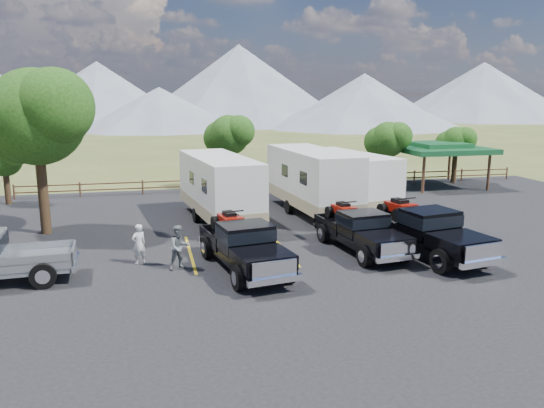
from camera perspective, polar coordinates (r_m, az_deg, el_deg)
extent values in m
plane|color=#455423|center=(20.28, 9.50, -7.52)|extent=(320.00, 320.00, 0.00)
cube|color=black|center=(22.93, 6.62, -5.11)|extent=(44.00, 34.00, 0.04)
cube|color=gold|center=(22.65, -8.76, -5.31)|extent=(0.12, 5.50, 0.01)
cube|color=gold|center=(23.27, 1.13, -4.71)|extent=(0.12, 5.50, 0.01)
cube|color=gold|center=(24.53, 10.24, -4.04)|extent=(0.12, 5.50, 0.01)
cube|color=gold|center=(26.35, 18.27, -3.35)|extent=(0.12, 5.50, 0.01)
cylinder|color=black|center=(27.43, -23.43, 1.54)|extent=(0.48, 0.48, 4.48)
sphere|color=#183E0F|center=(27.10, -24.01, 8.55)|extent=(4.48, 4.48, 4.48)
sphere|color=#183E0F|center=(26.14, -22.33, 9.66)|extent=(3.52, 3.52, 3.52)
sphere|color=#183E0F|center=(27.98, -25.51, 7.83)|extent=(3.84, 3.84, 3.84)
cylinder|color=black|center=(38.73, 12.25, 3.69)|extent=(0.39, 0.39, 2.80)
sphere|color=#183E0F|center=(38.50, 12.39, 6.79)|extent=(2.52, 2.52, 2.52)
sphere|color=#183E0F|center=(38.31, 13.43, 7.12)|extent=(1.98, 1.98, 1.98)
sphere|color=#183E0F|center=(38.66, 11.44, 6.58)|extent=(2.16, 2.16, 2.16)
cylinder|color=black|center=(42.50, 19.01, 3.82)|extent=(0.38, 0.38, 2.52)
sphere|color=#183E0F|center=(42.30, 19.18, 6.35)|extent=(2.24, 2.24, 2.24)
sphere|color=#183E0F|center=(42.20, 20.05, 6.61)|extent=(1.76, 1.76, 1.76)
sphere|color=#183E0F|center=(42.37, 18.40, 6.20)|extent=(1.92, 1.92, 1.92)
cylinder|color=black|center=(37.39, -4.56, 3.86)|extent=(0.41, 0.41, 3.08)
sphere|color=#183E0F|center=(37.14, -4.62, 7.39)|extent=(2.80, 2.80, 2.80)
sphere|color=#183E0F|center=(36.73, -3.57, 7.82)|extent=(2.20, 2.20, 2.20)
sphere|color=#183E0F|center=(37.52, -5.57, 7.11)|extent=(2.40, 2.40, 2.40)
cylinder|color=black|center=(36.06, -26.60, 1.69)|extent=(0.36, 0.36, 2.24)
sphere|color=#183E0F|center=(35.85, -26.84, 4.33)|extent=(2.10, 2.10, 2.10)
sphere|color=#183E0F|center=(35.36, -26.31, 4.66)|extent=(1.65, 1.65, 1.65)
cylinder|color=brown|center=(37.60, -26.00, 1.14)|extent=(0.12, 0.12, 1.00)
cylinder|color=brown|center=(36.91, -19.95, 1.45)|extent=(0.12, 0.12, 1.00)
cylinder|color=brown|center=(36.64, -13.73, 1.75)|extent=(0.12, 0.12, 1.00)
cylinder|color=brown|center=(36.81, -7.50, 2.03)|extent=(0.12, 0.12, 1.00)
cylinder|color=brown|center=(37.41, -1.39, 2.28)|extent=(0.12, 0.12, 1.00)
cylinder|color=brown|center=(38.41, 4.47, 2.50)|extent=(0.12, 0.12, 1.00)
cylinder|color=brown|center=(39.80, 9.97, 2.68)|extent=(0.12, 0.12, 1.00)
cylinder|color=brown|center=(41.52, 15.06, 2.82)|extent=(0.12, 0.12, 1.00)
cylinder|color=brown|center=(43.55, 19.72, 2.94)|extent=(0.12, 0.12, 1.00)
cylinder|color=brown|center=(45.84, 23.93, 3.02)|extent=(0.12, 0.12, 1.00)
cube|color=brown|center=(37.87, 1.58, 2.32)|extent=(36.00, 0.06, 0.08)
cube|color=brown|center=(37.81, 1.58, 2.92)|extent=(36.00, 0.06, 0.08)
cylinder|color=brown|center=(37.23, 15.97, 3.03)|extent=(0.20, 0.20, 2.60)
cylinder|color=brown|center=(41.62, 12.65, 4.08)|extent=(0.20, 0.20, 2.60)
cylinder|color=brown|center=(39.89, 22.28, 3.16)|extent=(0.20, 0.20, 2.60)
cylinder|color=brown|center=(44.02, 18.54, 4.15)|extent=(0.20, 0.20, 2.60)
cube|color=#18552C|center=(40.44, 17.49, 5.68)|extent=(6.20, 6.20, 0.35)
cube|color=#18552C|center=(40.42, 17.51, 6.10)|extent=(3.50, 3.50, 0.35)
cone|color=slate|center=(130.05, -18.17, 11.30)|extent=(44.00, 44.00, 14.00)
cone|color=slate|center=(127.48, -3.55, 12.75)|extent=(52.00, 52.00, 18.00)
cone|color=slate|center=(142.86, 9.88, 11.29)|extent=(40.00, 40.00, 12.00)
cone|color=slate|center=(154.76, 21.69, 11.22)|extent=(50.00, 50.00, 15.00)
cone|color=slate|center=(104.69, -11.99, 10.02)|extent=(32.00, 32.00, 8.00)
cone|color=slate|center=(110.19, 9.68, 10.44)|extent=(40.00, 40.00, 9.00)
cube|color=black|center=(20.27, -2.97, -5.40)|extent=(2.73, 5.87, 0.36)
cube|color=black|center=(18.46, -0.97, -5.92)|extent=(2.17, 2.07, 0.50)
cube|color=black|center=(19.96, -2.87, -3.54)|extent=(2.09, 1.83, 0.99)
cube|color=black|center=(19.92, -2.88, -3.12)|extent=(2.14, 1.90, 0.45)
cube|color=black|center=(21.82, -4.56, -3.43)|extent=(2.27, 2.66, 0.55)
cube|color=white|center=(17.59, 0.26, -7.00)|extent=(1.58, 0.34, 0.55)
cube|color=white|center=(17.66, 0.34, -8.21)|extent=(1.95, 0.50, 0.22)
cube|color=white|center=(23.00, -5.48, -3.51)|extent=(1.94, 0.48, 0.22)
cylinder|color=black|center=(18.27, -3.63, -7.93)|extent=(0.44, 0.93, 0.89)
cylinder|color=black|center=(18.93, 1.75, -7.21)|extent=(0.44, 0.93, 0.89)
cylinder|color=black|center=(21.85, -7.02, -4.69)|extent=(0.44, 0.93, 0.89)
cylinder|color=black|center=(22.39, -2.42, -4.21)|extent=(0.44, 0.93, 0.89)
cube|color=maroon|center=(21.65, -4.59, -1.72)|extent=(0.90, 1.39, 0.35)
cube|color=black|center=(21.60, -4.60, -1.08)|extent=(0.51, 0.80, 0.18)
cube|color=maroon|center=(21.13, -4.13, -1.78)|extent=(0.84, 0.47, 0.22)
cylinder|color=black|center=(21.14, -4.23, -0.81)|extent=(0.89, 0.21, 0.06)
cylinder|color=black|center=(21.06, -5.27, -2.67)|extent=(0.35, 0.59, 0.56)
cylinder|color=black|center=(21.34, -2.99, -2.45)|extent=(0.35, 0.59, 0.56)
cylinder|color=black|center=(22.08, -6.12, -2.02)|extent=(0.35, 0.59, 0.56)
cylinder|color=black|center=(22.34, -3.93, -1.82)|extent=(0.35, 0.59, 0.56)
cube|color=black|center=(22.89, 9.56, -3.63)|extent=(2.36, 5.53, 0.34)
cube|color=black|center=(21.30, 11.98, -3.91)|extent=(2.00, 1.90, 0.47)
cube|color=black|center=(22.62, 9.76, -2.04)|extent=(1.93, 1.67, 0.94)
cube|color=black|center=(22.59, 9.77, -1.70)|extent=(1.98, 1.73, 0.42)
cube|color=black|center=(24.26, 7.61, -2.06)|extent=(2.06, 2.46, 0.52)
cube|color=white|center=(20.54, 13.39, -4.69)|extent=(1.50, 0.25, 0.52)
cube|color=white|center=(20.60, 13.43, -5.69)|extent=(1.85, 0.39, 0.21)
cube|color=white|center=(25.31, 6.41, -2.19)|extent=(1.85, 0.37, 0.21)
cylinder|color=black|center=(20.96, 9.94, -5.56)|extent=(0.38, 0.87, 0.85)
cylinder|color=black|center=(21.87, 13.98, -5.00)|extent=(0.38, 0.87, 0.85)
cylinder|color=black|center=(24.12, 5.53, -3.14)|extent=(0.38, 0.87, 0.85)
cylinder|color=black|center=(24.92, 9.21, -2.75)|extent=(0.38, 0.87, 0.85)
cube|color=maroon|center=(24.12, 7.65, -0.59)|extent=(0.80, 1.29, 0.33)
cube|color=black|center=(24.07, 7.67, -0.05)|extent=(0.46, 0.75, 0.17)
cube|color=maroon|center=(23.65, 8.24, -0.62)|extent=(0.79, 0.42, 0.21)
cylinder|color=black|center=(23.67, 8.16, 0.20)|extent=(0.85, 0.16, 0.06)
cylinder|color=black|center=(23.52, 7.31, -1.37)|extent=(0.31, 0.55, 0.53)
cylinder|color=black|center=(23.91, 9.11, -1.21)|extent=(0.31, 0.55, 0.53)
cylinder|color=black|center=(24.42, 6.20, -0.86)|extent=(0.31, 0.55, 0.53)
cylinder|color=black|center=(24.80, 7.96, -0.71)|extent=(0.31, 0.55, 0.53)
cube|color=black|center=(22.96, 16.25, -3.70)|extent=(2.95, 6.30, 0.38)
cube|color=black|center=(21.38, 19.75, -3.96)|extent=(2.33, 2.23, 0.53)
cube|color=black|center=(22.68, 16.56, -1.91)|extent=(2.25, 1.97, 1.06)
cube|color=black|center=(22.64, 16.59, -1.52)|extent=(2.30, 2.04, 0.48)
cube|color=black|center=(24.34, 13.47, -1.97)|extent=(2.44, 2.86, 0.58)
cube|color=white|center=(20.65, 21.76, -4.81)|extent=(1.69, 0.37, 0.58)
cube|color=white|center=(20.72, 21.80, -5.92)|extent=(2.08, 0.54, 0.23)
cube|color=white|center=(25.43, 11.74, -2.14)|extent=(2.08, 0.52, 0.23)
cylinder|color=black|center=(20.85, 17.72, -5.89)|extent=(0.48, 1.00, 0.96)
cylinder|color=black|center=(22.16, 21.66, -5.13)|extent=(0.48, 1.00, 0.96)
cylinder|color=black|center=(24.04, 11.22, -3.23)|extent=(0.48, 1.00, 0.96)
cylinder|color=black|center=(25.19, 15.00, -2.72)|extent=(0.48, 1.00, 0.96)
cube|color=maroon|center=(24.19, 13.55, -0.32)|extent=(0.97, 1.49, 0.37)
cube|color=black|center=(24.13, 13.58, 0.30)|extent=(0.55, 0.86, 0.19)
cube|color=maroon|center=(23.71, 14.40, -0.34)|extent=(0.90, 0.51, 0.23)
cylinder|color=black|center=(23.72, 14.29, 0.59)|extent=(0.95, 0.22, 0.06)
cylinder|color=black|center=(23.49, 13.43, -1.20)|extent=(0.37, 0.63, 0.59)
cylinder|color=black|center=(24.06, 15.26, -0.99)|extent=(0.37, 0.63, 0.59)
cylinder|color=black|center=(24.42, 11.81, -0.64)|extent=(0.37, 0.63, 0.59)
cylinder|color=black|center=(24.97, 13.62, -0.45)|extent=(0.37, 0.63, 0.59)
cube|color=white|center=(27.73, -5.70, 2.17)|extent=(3.58, 8.23, 2.87)
cube|color=gray|center=(27.94, -5.65, -0.08)|extent=(3.61, 8.27, 0.64)
cube|color=black|center=(25.47, -7.33, 1.94)|extent=(0.15, 0.95, 0.64)
cube|color=black|center=(26.18, -1.85, 2.29)|extent=(0.15, 0.95, 0.64)
cylinder|color=black|center=(28.07, -8.16, -1.19)|extent=(0.36, 0.77, 0.74)
cylinder|color=black|center=(28.67, -3.49, -0.82)|extent=(0.36, 0.77, 0.74)
cube|color=black|center=(23.42, -2.44, -3.28)|extent=(0.38, 1.91, 0.11)
cube|color=white|center=(29.61, 4.33, 2.95)|extent=(3.31, 8.44, 2.97)
cube|color=gray|center=(29.80, 4.29, 0.75)|extent=(3.33, 8.48, 0.66)
cube|color=black|center=(27.18, 3.37, 2.81)|extent=(0.10, 0.99, 0.66)
cube|color=black|center=(28.25, 8.43, 3.04)|extent=(0.10, 0.99, 0.66)
cylinder|color=black|center=(29.78, 1.83, -0.31)|extent=(0.34, 0.79, 0.77)
cylinder|color=black|center=(30.69, 6.19, -0.01)|extent=(0.34, 0.79, 0.77)
cube|color=black|center=(25.34, 8.64, -2.20)|extent=(0.29, 1.98, 0.11)
cube|color=white|center=(31.30, 8.21, 2.99)|extent=(3.84, 7.83, 2.70)
cube|color=gray|center=(31.48, 8.16, 1.10)|extent=(3.87, 7.88, 0.60)
cube|color=black|center=(29.05, 8.21, 2.86)|extent=(0.20, 0.89, 0.60)
cube|color=black|center=(30.42, 12.06, 3.11)|extent=(0.20, 0.89, 0.60)
cylinder|color=black|center=(31.24, 6.09, 0.13)|extent=(0.38, 0.74, 0.70)
cylinder|color=black|center=(32.43, 9.53, 0.46)|extent=(0.38, 0.74, 0.70)
cube|color=black|center=(27.83, 13.30, -1.23)|extent=(0.47, 1.79, 0.10)
cube|color=gray|center=(20.84, -23.72, -5.13)|extent=(2.50, 2.06, 0.55)
cube|color=white|center=(20.81, -20.37, -5.84)|extent=(0.28, 1.96, 0.22)
cylinder|color=black|center=(21.84, -22.88, -5.56)|extent=(0.91, 0.35, 0.90)
cylinder|color=black|center=(20.06, -23.41, -7.09)|extent=(0.91, 0.35, 0.90)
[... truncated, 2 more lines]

